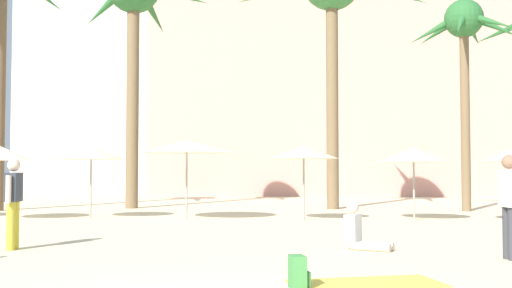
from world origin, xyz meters
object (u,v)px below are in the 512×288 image
at_px(cafe_umbrella_1, 304,152).
at_px(person_mid_center, 13,200).
at_px(cafe_umbrella_0, 91,153).
at_px(person_near_right, 510,202).
at_px(palm_tree_left, 133,4).
at_px(palm_tree_far_right, 464,37).
at_px(backpack, 298,273).
at_px(beach_towel, 366,283).
at_px(person_mid_right, 360,232).
at_px(cafe_umbrella_5, 187,147).
at_px(cafe_umbrella_8, 414,155).

height_order(cafe_umbrella_1, person_mid_center, cafe_umbrella_1).
height_order(cafe_umbrella_0, person_near_right, cafe_umbrella_0).
relative_size(palm_tree_left, person_mid_center, 5.80).
xyz_separation_m(palm_tree_far_right, cafe_umbrella_1, (-6.03, -4.61, -4.41)).
relative_size(cafe_umbrella_1, backpack, 5.29).
relative_size(palm_tree_left, backpack, 23.65).
xyz_separation_m(cafe_umbrella_0, cafe_umbrella_1, (6.58, -0.43, 0.00)).
bearing_deg(person_mid_center, cafe_umbrella_0, -87.38).
bearing_deg(palm_tree_far_right, beach_towel, -110.30).
xyz_separation_m(person_mid_right, person_near_right, (2.37, -1.14, 0.64)).
bearing_deg(backpack, cafe_umbrella_5, 94.12).
bearing_deg(backpack, person_mid_center, 133.75).
bearing_deg(cafe_umbrella_8, beach_towel, -104.50).
distance_m(backpack, person_near_right, 4.56).
relative_size(cafe_umbrella_8, person_near_right, 1.26).
height_order(cafe_umbrella_8, person_mid_center, cafe_umbrella_8).
distance_m(palm_tree_left, person_near_right, 18.03).
xyz_separation_m(cafe_umbrella_1, backpack, (-0.26, -10.38, -1.82)).
bearing_deg(palm_tree_far_right, cafe_umbrella_5, -154.52).
bearing_deg(palm_tree_far_right, person_mid_right, -114.60).
xyz_separation_m(cafe_umbrella_0, backpack, (6.32, -10.81, -1.82)).
xyz_separation_m(person_mid_center, person_near_right, (8.92, -0.75, 0.03)).
bearing_deg(beach_towel, cafe_umbrella_8, 75.50).
bearing_deg(cafe_umbrella_0, cafe_umbrella_1, -3.71).
distance_m(cafe_umbrella_0, person_mid_center, 7.48).
relative_size(cafe_umbrella_5, backpack, 6.62).
bearing_deg(person_near_right, backpack, -148.96).
distance_m(palm_tree_far_right, person_mid_center, 17.27).
bearing_deg(cafe_umbrella_8, cafe_umbrella_0, 178.52).
xyz_separation_m(cafe_umbrella_0, person_near_right, (9.90, -8.08, -1.06)).
height_order(cafe_umbrella_1, beach_towel, cafe_umbrella_1).
xyz_separation_m(palm_tree_left, person_mid_right, (7.60, -12.06, -7.81)).
bearing_deg(person_mid_center, person_mid_right, 178.47).
bearing_deg(person_mid_right, backpack, -81.67).
xyz_separation_m(palm_tree_far_right, person_near_right, (-2.72, -12.27, -5.47)).
xyz_separation_m(beach_towel, person_mid_right, (0.31, 3.48, 0.32)).
bearing_deg(cafe_umbrella_5, beach_towel, -67.55).
bearing_deg(cafe_umbrella_1, person_mid_right, -81.77).
xyz_separation_m(palm_tree_left, cafe_umbrella_5, (3.14, -5.49, -5.93)).
bearing_deg(palm_tree_left, cafe_umbrella_1, -39.80).
distance_m(cafe_umbrella_8, person_mid_center, 11.40).
height_order(palm_tree_far_right, person_mid_center, palm_tree_far_right).
xyz_separation_m(beach_towel, person_near_right, (2.68, 2.34, 0.96)).
bearing_deg(cafe_umbrella_8, cafe_umbrella_5, -179.00).
xyz_separation_m(cafe_umbrella_8, beach_towel, (-2.63, -10.17, -1.95)).
bearing_deg(backpack, beach_towel, 10.15).
bearing_deg(backpack, palm_tree_left, 98.66).
relative_size(palm_tree_far_right, backpack, 18.65).
height_order(palm_tree_left, backpack, palm_tree_left).
distance_m(cafe_umbrella_5, person_mid_center, 7.38).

